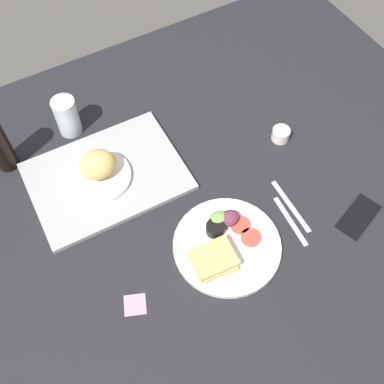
% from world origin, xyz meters
% --- Properties ---
extents(ground_plane, '(1.90, 1.50, 0.03)m').
position_xyz_m(ground_plane, '(0.00, 0.00, -0.01)').
color(ground_plane, black).
extents(serving_tray, '(0.46, 0.34, 0.02)m').
position_xyz_m(serving_tray, '(-0.17, 0.22, 0.01)').
color(serving_tray, '#9EA0A3').
rests_on(serving_tray, ground_plane).
extents(bread_plate_near, '(0.19, 0.19, 0.09)m').
position_xyz_m(bread_plate_near, '(-0.18, 0.23, 0.05)').
color(bread_plate_near, white).
rests_on(bread_plate_near, serving_tray).
extents(plate_with_salad, '(0.30, 0.30, 0.05)m').
position_xyz_m(plate_with_salad, '(0.02, -0.15, 0.02)').
color(plate_with_salad, white).
rests_on(plate_with_salad, ground_plane).
extents(drinking_glass, '(0.07, 0.07, 0.13)m').
position_xyz_m(drinking_glass, '(-0.19, 0.45, 0.07)').
color(drinking_glass, silver).
rests_on(drinking_glass, ground_plane).
extents(espresso_cup, '(0.06, 0.06, 0.04)m').
position_xyz_m(espresso_cup, '(0.38, 0.09, 0.02)').
color(espresso_cup, silver).
rests_on(espresso_cup, ground_plane).
extents(fork, '(0.03, 0.17, 0.01)m').
position_xyz_m(fork, '(0.23, -0.17, 0.00)').
color(fork, '#B7B7BC').
rests_on(fork, ground_plane).
extents(knife, '(0.02, 0.19, 0.01)m').
position_xyz_m(knife, '(0.26, -0.13, 0.00)').
color(knife, '#B7B7BC').
rests_on(knife, ground_plane).
extents(cell_phone, '(0.16, 0.12, 0.01)m').
position_xyz_m(cell_phone, '(0.41, -0.26, 0.00)').
color(cell_phone, black).
rests_on(cell_phone, ground_plane).
extents(sticky_note, '(0.07, 0.07, 0.00)m').
position_xyz_m(sticky_note, '(-0.26, -0.17, 0.00)').
color(sticky_note, pink).
rests_on(sticky_note, ground_plane).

